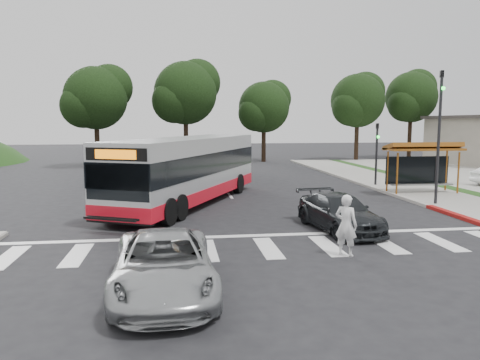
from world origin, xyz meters
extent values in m
plane|color=black|center=(0.00, 0.00, 0.00)|extent=(140.00, 140.00, 0.00)
cube|color=gray|center=(11.00, 8.00, 0.06)|extent=(4.00, 40.00, 0.12)
cube|color=#9E9991|center=(9.00, 8.00, 0.07)|extent=(0.30, 40.00, 0.15)
cube|color=maroon|center=(9.00, -2.00, 0.08)|extent=(0.32, 6.00, 0.15)
cube|color=silver|center=(0.00, -5.00, 0.01)|extent=(18.00, 2.60, 0.01)
cylinder|color=#8F5017|center=(9.00, 4.40, 1.27)|extent=(0.10, 0.10, 2.30)
cylinder|color=#8F5017|center=(12.60, 4.40, 1.27)|extent=(0.10, 0.10, 2.30)
cylinder|color=#8F5017|center=(9.00, 5.60, 1.27)|extent=(0.10, 0.10, 2.30)
cylinder|color=#8F5017|center=(12.60, 5.60, 1.27)|extent=(0.10, 0.10, 2.30)
cube|color=#8F5017|center=(10.80, 5.00, 2.57)|extent=(4.20, 1.60, 0.12)
cube|color=#8F5017|center=(10.80, 5.05, 2.72)|extent=(4.20, 1.32, 0.51)
cube|color=black|center=(10.80, 5.60, 1.32)|extent=(3.80, 0.06, 1.60)
cube|color=gray|center=(10.80, 5.00, 0.57)|extent=(3.60, 0.40, 0.08)
cylinder|color=black|center=(9.60, 1.50, 3.25)|extent=(0.14, 0.14, 6.50)
imported|color=black|center=(9.60, 1.50, 6.00)|extent=(0.16, 0.20, 1.00)
sphere|color=#19E533|center=(9.60, 1.32, 5.65)|extent=(0.18, 0.18, 0.18)
cylinder|color=black|center=(9.60, 8.50, 2.00)|extent=(0.14, 0.14, 4.00)
imported|color=black|center=(9.60, 8.50, 3.50)|extent=(0.16, 0.20, 1.00)
sphere|color=#19E533|center=(9.60, 8.32, 3.15)|extent=(0.18, 0.18, 0.18)
cylinder|color=black|center=(16.00, 28.00, 2.30)|extent=(0.44, 0.44, 4.40)
sphere|color=black|center=(16.00, 28.00, 6.30)|extent=(5.60, 5.60, 5.60)
sphere|color=black|center=(17.12, 28.84, 7.30)|extent=(4.20, 4.20, 4.20)
sphere|color=black|center=(15.02, 27.30, 5.60)|extent=(3.92, 3.92, 3.92)
cylinder|color=black|center=(23.00, 30.00, 2.42)|extent=(0.44, 0.44, 4.84)
sphere|color=black|center=(23.00, 30.00, 6.82)|extent=(5.60, 5.60, 5.60)
sphere|color=black|center=(24.12, 30.84, 7.92)|extent=(4.20, 4.20, 4.20)
sphere|color=black|center=(22.02, 29.30, 6.05)|extent=(3.92, 3.92, 3.92)
cylinder|color=black|center=(-2.00, 26.00, 2.42)|extent=(0.44, 0.44, 4.84)
sphere|color=black|center=(-2.00, 26.00, 6.82)|extent=(6.00, 6.00, 6.00)
sphere|color=black|center=(-0.80, 26.90, 7.92)|extent=(4.50, 4.50, 4.50)
sphere|color=black|center=(-3.05, 25.25, 6.05)|extent=(4.20, 4.20, 4.20)
cylinder|color=black|center=(6.00, 28.00, 1.98)|extent=(0.44, 0.44, 3.96)
sphere|color=black|center=(6.00, 28.00, 5.58)|extent=(5.20, 5.20, 5.20)
sphere|color=black|center=(7.04, 28.78, 6.48)|extent=(3.90, 3.90, 3.90)
sphere|color=black|center=(5.09, 27.35, 4.95)|extent=(3.64, 3.64, 3.64)
cylinder|color=black|center=(-10.00, 24.00, 2.20)|extent=(0.44, 0.44, 4.40)
sphere|color=black|center=(-10.00, 24.00, 6.20)|extent=(5.60, 5.60, 5.60)
sphere|color=black|center=(-8.88, 24.84, 7.20)|extent=(4.20, 4.20, 4.20)
sphere|color=black|center=(-10.98, 23.30, 5.50)|extent=(3.92, 3.92, 3.92)
imported|color=white|center=(2.18, -6.15, 0.95)|extent=(0.82, 0.80, 1.90)
imported|color=#212426|center=(3.16, -2.82, 0.68)|extent=(2.55, 4.89, 1.36)
imported|color=#A0A3A5|center=(-3.25, -8.65, 0.71)|extent=(2.53, 5.19, 1.42)
camera|label=1|loc=(-2.89, -19.54, 4.07)|focal=35.00mm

